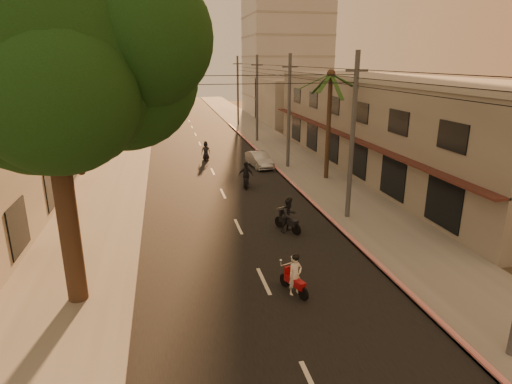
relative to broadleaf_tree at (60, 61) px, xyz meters
The scene contains 18 objects.
ground 10.96m from the broadleaf_tree, 17.97° to the right, with size 160.00×160.00×0.00m, color #383023.
road 20.84m from the broadleaf_tree, 69.68° to the left, with size 10.00×140.00×0.02m, color black.
sidewalk_right 24.26m from the broadleaf_tree, 51.68° to the left, with size 5.00×140.00×0.12m, color slate.
sidewalk_left 19.76m from the broadleaf_tree, 92.85° to the left, with size 5.00×140.00×0.12m, color slate.
curb_stripe 19.30m from the broadleaf_tree, 47.67° to the left, with size 0.20×60.00×0.20m, color red.
shophouse_row 26.41m from the broadleaf_tree, 37.63° to the left, with size 8.80×34.20×7.30m.
distant_tower 58.67m from the broadleaf_tree, 67.22° to the left, with size 12.10×12.10×28.00m.
broadleaf_tree is the anchor object (origin of this frame).
palm_tree 20.18m from the broadleaf_tree, 43.48° to the left, with size 5.00×5.00×8.20m.
utility_poles 22.06m from the broadleaf_tree, 54.34° to the left, with size 1.20×48.26×9.00m.
filler_right 47.87m from the broadleaf_tree, 64.31° to the left, with size 8.00×14.00×6.00m, color #A6A096.
filler_left_near 33.30m from the broadleaf_tree, 103.06° to the left, with size 8.00×14.00×4.40m, color #A6A096.
filler_left_far 50.64m from the broadleaf_tree, 98.43° to the left, with size 8.00×14.00×7.00m, color #A6A096.
scooter_red 10.88m from the broadleaf_tree, ahead, with size 0.91×1.64×1.68m.
scooter_mid_a 12.71m from the broadleaf_tree, 27.37° to the left, with size 1.40×1.80×1.91m.
scooter_mid_b 17.28m from the broadleaf_tree, 57.25° to the left, with size 1.17×1.87×1.85m.
scooter_far_a 24.33m from the broadleaf_tree, 73.61° to the left, with size 0.96×1.72×1.70m.
parked_car 22.80m from the broadleaf_tree, 60.40° to the left, with size 1.79×3.94×1.25m, color #A5A8AD.
Camera 1 is at (-3.50, -12.94, 8.53)m, focal length 30.00 mm.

